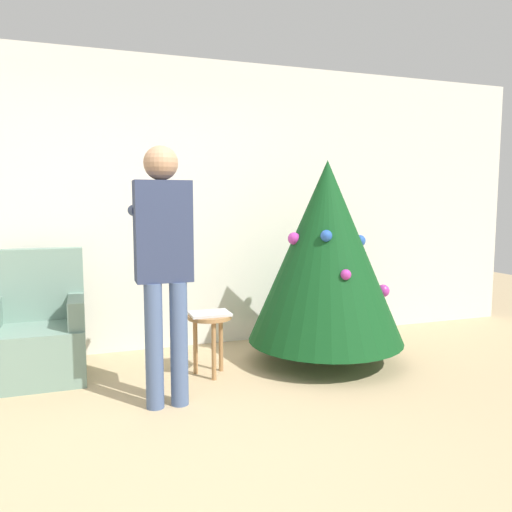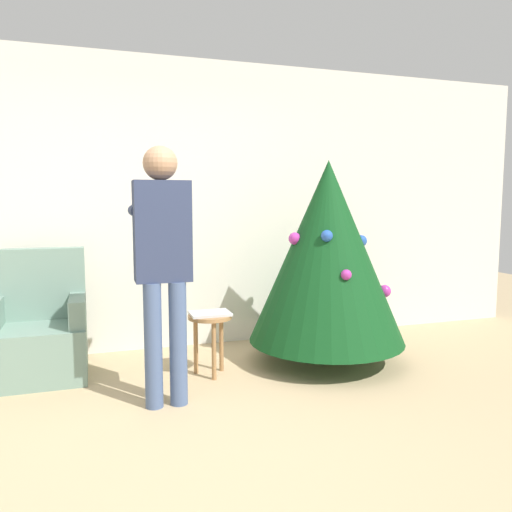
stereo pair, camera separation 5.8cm
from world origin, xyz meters
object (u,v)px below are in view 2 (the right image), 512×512
armchair (38,333)px  christmas_tree (327,252)px  side_stool (210,326)px  person_standing (163,252)px

armchair → christmas_tree: bearing=-9.1°
christmas_tree → side_stool: christmas_tree is taller
christmas_tree → person_standing: bearing=-162.2°
armchair → person_standing: size_ratio=0.57×
christmas_tree → person_standing: size_ratio=0.99×
person_standing → side_stool: (0.42, 0.45, -0.65)m
armchair → person_standing: person_standing is taller
christmas_tree → armchair: bearing=170.9°
christmas_tree → side_stool: (-1.03, -0.02, -0.56)m
person_standing → christmas_tree: bearing=17.8°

